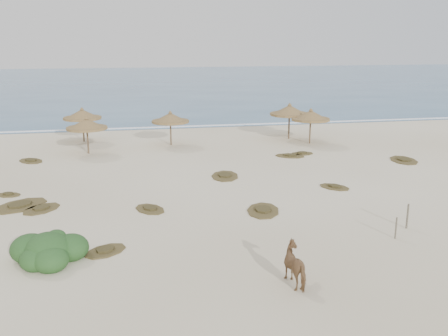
# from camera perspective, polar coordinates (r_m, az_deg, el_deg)

# --- Properties ---
(ground) EXTENTS (160.00, 160.00, 0.00)m
(ground) POSITION_cam_1_polar(r_m,az_deg,el_deg) (24.06, 2.34, -5.83)
(ground) COLOR beige
(ground) RESTS_ON ground
(ocean) EXTENTS (200.00, 100.00, 0.01)m
(ocean) POSITION_cam_1_polar(r_m,az_deg,el_deg) (97.44, -7.78, 9.62)
(ocean) COLOR #274F77
(ocean) RESTS_ON ground
(foam_line) EXTENTS (70.00, 0.60, 0.01)m
(foam_line) POSITION_cam_1_polar(r_m,az_deg,el_deg) (48.95, -4.55, 4.75)
(foam_line) COLOR white
(foam_line) RESTS_ON ground
(palapa_1) EXTENTS (4.08, 4.08, 2.90)m
(palapa_1) POSITION_cam_1_polar(r_m,az_deg,el_deg) (42.93, -15.90, 5.87)
(palapa_1) COLOR brown
(palapa_1) RESTS_ON ground
(palapa_2) EXTENTS (3.74, 3.74, 2.83)m
(palapa_2) POSITION_cam_1_polar(r_m,az_deg,el_deg) (38.35, -15.43, 4.81)
(palapa_2) COLOR brown
(palapa_2) RESTS_ON ground
(palapa_3) EXTENTS (3.55, 3.55, 2.81)m
(palapa_3) POSITION_cam_1_polar(r_m,az_deg,el_deg) (40.23, -6.15, 5.68)
(palapa_3) COLOR brown
(palapa_3) RESTS_ON ground
(palapa_4) EXTENTS (3.39, 3.39, 2.92)m
(palapa_4) POSITION_cam_1_polar(r_m,az_deg,el_deg) (41.20, 9.88, 5.88)
(palapa_4) COLOR brown
(palapa_4) RESTS_ON ground
(palapa_5) EXTENTS (4.29, 4.29, 3.10)m
(palapa_5) POSITION_cam_1_polar(r_m,az_deg,el_deg) (42.89, 7.49, 6.50)
(palapa_5) COLOR brown
(palapa_5) RESTS_ON ground
(horse) EXTENTS (1.04, 1.78, 1.42)m
(horse) POSITION_cam_1_polar(r_m,az_deg,el_deg) (17.96, 8.41, -10.96)
(horse) COLOR #8A5F3E
(horse) RESTS_ON ground
(fence_post_near) EXTENTS (0.10, 0.10, 1.16)m
(fence_post_near) POSITION_cam_1_polar(r_m,az_deg,el_deg) (24.20, 20.23, -5.19)
(fence_post_near) COLOR #665E4C
(fence_post_near) RESTS_ON ground
(fence_post_far) EXTENTS (0.09, 0.09, 0.97)m
(fence_post_far) POSITION_cam_1_polar(r_m,az_deg,el_deg) (22.86, 19.06, -6.50)
(fence_post_far) COLOR #665E4C
(fence_post_far) RESTS_ON ground
(bush) EXTENTS (3.01, 2.65, 1.35)m
(bush) POSITION_cam_1_polar(r_m,az_deg,el_deg) (20.71, -19.41, -8.90)
(bush) COLOR #295524
(bush) RESTS_ON ground
(scrub_0) EXTENTS (2.39, 2.50, 0.16)m
(scrub_0) POSITION_cam_1_polar(r_m,az_deg,el_deg) (26.93, -20.15, -4.38)
(scrub_0) COLOR brown
(scrub_0) RESTS_ON ground
(scrub_1) EXTENTS (3.47, 3.44, 0.16)m
(scrub_1) POSITION_cam_1_polar(r_m,az_deg,el_deg) (27.84, -22.28, -3.97)
(scrub_1) COLOR brown
(scrub_1) RESTS_ON ground
(scrub_2) EXTENTS (2.01, 2.27, 0.16)m
(scrub_2) POSITION_cam_1_polar(r_m,az_deg,el_deg) (25.53, -8.46, -4.64)
(scrub_2) COLOR brown
(scrub_2) RESTS_ON ground
(scrub_3) EXTENTS (2.14, 2.85, 0.16)m
(scrub_3) POSITION_cam_1_polar(r_m,az_deg,el_deg) (31.18, 0.11, -0.89)
(scrub_3) COLOR brown
(scrub_3) RESTS_ON ground
(scrub_4) EXTENTS (2.06, 2.14, 0.16)m
(scrub_4) POSITION_cam_1_polar(r_m,az_deg,el_deg) (29.60, 12.52, -2.11)
(scrub_4) COLOR brown
(scrub_4) RESTS_ON ground
(scrub_5) EXTENTS (2.28, 3.03, 0.16)m
(scrub_5) POSITION_cam_1_polar(r_m,az_deg,el_deg) (37.40, 19.85, 0.87)
(scrub_5) COLOR brown
(scrub_5) RESTS_ON ground
(scrub_6) EXTENTS (2.37, 2.48, 0.16)m
(scrub_6) POSITION_cam_1_polar(r_m,az_deg,el_deg) (37.53, -21.20, 0.79)
(scrub_6) COLOR brown
(scrub_6) RESTS_ON ground
(scrub_7) EXTENTS (2.53, 2.16, 0.16)m
(scrub_7) POSITION_cam_1_polar(r_m,az_deg,el_deg) (36.80, 7.55, 1.41)
(scrub_7) COLOR brown
(scrub_7) RESTS_ON ground
(scrub_8) EXTENTS (1.55, 1.24, 0.16)m
(scrub_8) POSITION_cam_1_polar(r_m,az_deg,el_deg) (29.95, -23.42, -2.81)
(scrub_8) COLOR brown
(scrub_8) RESTS_ON ground
(scrub_9) EXTENTS (2.24, 2.82, 0.16)m
(scrub_9) POSITION_cam_1_polar(r_m,az_deg,el_deg) (25.13, 4.49, -4.84)
(scrub_9) COLOR brown
(scrub_9) RESTS_ON ground
(scrub_10) EXTENTS (1.93, 1.41, 0.16)m
(scrub_10) POSITION_cam_1_polar(r_m,az_deg,el_deg) (37.65, 8.90, 1.66)
(scrub_10) COLOR brown
(scrub_10) RESTS_ON ground
(scrub_11) EXTENTS (2.17, 2.04, 0.16)m
(scrub_11) POSITION_cam_1_polar(r_m,az_deg,el_deg) (21.08, -13.39, -9.17)
(scrub_11) COLOR brown
(scrub_11) RESTS_ON ground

